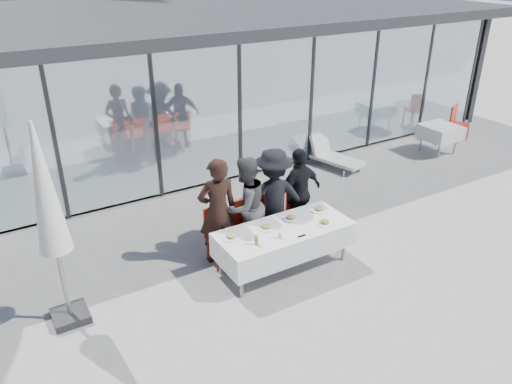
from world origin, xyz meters
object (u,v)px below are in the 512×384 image
plate_a (231,237)px  plate_extra (325,222)px  dining_table (284,239)px  spare_chair_a (457,121)px  diner_c (273,197)px  diner_chair_a (219,232)px  diner_b (245,206)px  diner_chair_b (246,224)px  juice_bottle (257,240)px  diner_chair_d (299,209)px  spare_chair_b (393,118)px  diner_d (299,193)px  folded_eyeglasses (302,236)px  diner_chair_c (274,216)px  lounger (332,155)px  market_umbrella (47,201)px  plate_c (291,218)px  plate_d (319,209)px  plate_b (266,227)px  spare_table_right (440,132)px  diner_a (218,211)px

plate_a → plate_extra: 1.59m
dining_table → spare_chair_a: size_ratio=2.32×
diner_c → plate_a: bearing=41.6°
diner_chair_a → diner_b: 0.63m
diner_chair_b → juice_bottle: diner_chair_b is taller
diner_c → plate_extra: size_ratio=6.34×
diner_chair_d → spare_chair_b: bearing=29.7°
diner_chair_b → diner_chair_d: (1.12, 0.00, 0.00)m
diner_c → diner_d: diner_c is taller
plate_extra → juice_bottle: bearing=179.2°
plate_a → spare_chair_b: spare_chair_b is taller
diner_chair_d → folded_eyeglasses: diner_chair_d is taller
diner_chair_c → lounger: bearing=35.9°
spare_chair_a → diner_c: bearing=-164.8°
market_umbrella → lounger: (6.85, 2.59, -1.66)m
plate_extra → diner_chair_b: bearing=134.2°
plate_c → juice_bottle: size_ratio=1.76×
diner_b → diner_d: 1.12m
dining_table → diner_chair_a: (-0.82, 0.75, -0.00)m
diner_b → juice_bottle: 1.04m
spare_chair_a → lounger: size_ratio=0.67×
plate_d → diner_c: bearing=135.1°
diner_chair_a → diner_chair_b: (0.53, 0.00, 0.00)m
spare_chair_a → diner_chair_c: bearing=-164.7°
spare_chair_b → market_umbrella: market_umbrella is taller
plate_c → plate_d: size_ratio=1.00×
diner_chair_b → plate_b: diner_chair_b is taller
diner_chair_a → plate_d: bearing=-18.2°
plate_a → diner_chair_c: bearing=26.3°
spare_table_right → market_umbrella: size_ratio=0.29×
diner_c → spare_table_right: size_ratio=2.10×
diner_d → juice_bottle: bearing=24.5°
diner_chair_b → spare_chair_b: same height
diner_b → diner_chair_b: size_ratio=1.81×
spare_chair_b → plate_extra: bearing=-144.1°
plate_c → spare_chair_b: (5.97, 3.63, -0.24)m
diner_a → diner_chair_b: size_ratio=1.92×
diner_a → juice_bottle: diner_a is taller
diner_chair_c → lounger: 3.95m
dining_table → plate_d: bearing=13.4°
diner_chair_a → diner_d: 1.68m
diner_chair_c → spare_chair_a: (7.27, 1.99, 0.00)m
plate_a → lounger: bearing=33.5°
plate_extra → diner_chair_c: bearing=111.2°
diner_c → lounger: diner_c is taller
diner_c → lounger: 3.98m
diner_d → diner_chair_d: (0.00, -0.02, -0.32)m
plate_b → plate_c: same height
folded_eyeglasses → lounger: folded_eyeglasses is taller
plate_extra → lounger: (2.82, 3.27, -0.52)m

